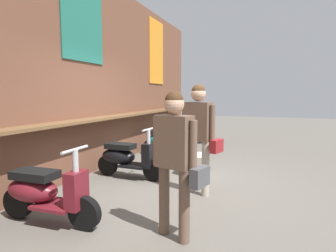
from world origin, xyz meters
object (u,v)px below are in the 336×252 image
at_px(scooter_teal, 166,141).
at_px(shopper_browsing, 199,127).
at_px(scooter_black, 126,157).
at_px(scooter_maroon, 44,192).
at_px(scooter_blue, 188,131).
at_px(merchandise_crate, 195,164).
at_px(shopper_with_handbag, 175,151).

xyz_separation_m(scooter_teal, shopper_browsing, (-2.43, -1.51, 0.68)).
bearing_deg(scooter_black, scooter_maroon, -88.49).
distance_m(scooter_maroon, shopper_browsing, 2.36).
distance_m(scooter_teal, shopper_browsing, 2.94).
xyz_separation_m(scooter_maroon, scooter_blue, (6.15, -0.00, 0.00)).
relative_size(scooter_maroon, shopper_browsing, 0.81).
bearing_deg(scooter_teal, merchandise_crate, -52.76).
relative_size(scooter_black, scooter_teal, 1.00).
bearing_deg(scooter_teal, scooter_blue, 86.08).
bearing_deg(scooter_black, shopper_browsing, -11.53).
height_order(scooter_teal, shopper_browsing, shopper_browsing).
bearing_deg(merchandise_crate, scooter_black, 123.30).
xyz_separation_m(scooter_maroon, scooter_teal, (4.11, -0.00, 0.00)).
bearing_deg(scooter_black, merchandise_crate, 34.80).
bearing_deg(scooter_blue, shopper_with_handbag, -78.96).
relative_size(scooter_black, merchandise_crate, 2.51).
bearing_deg(shopper_with_handbag, shopper_browsing, 19.64).
bearing_deg(merchandise_crate, scooter_teal, 41.16).
bearing_deg(scooter_blue, scooter_black, -94.36).
bearing_deg(shopper_with_handbag, scooter_blue, 30.24).
distance_m(scooter_black, shopper_browsing, 1.69).
distance_m(scooter_maroon, scooter_blue, 6.15).
relative_size(scooter_blue, merchandise_crate, 2.51).
xyz_separation_m(scooter_blue, merchandise_crate, (-3.37, -1.15, -0.20)).
bearing_deg(shopper_browsing, scooter_teal, 48.07).
distance_m(scooter_teal, shopper_with_handbag, 4.25).
bearing_deg(shopper_browsing, merchandise_crate, 34.03).
bearing_deg(scooter_blue, shopper_browsing, -75.71).
relative_size(shopper_with_handbag, merchandise_crate, 2.89).
relative_size(scooter_maroon, merchandise_crate, 2.51).
distance_m(scooter_black, scooter_teal, 2.08).
relative_size(scooter_teal, merchandise_crate, 2.51).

